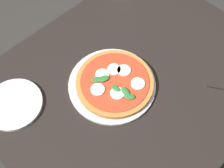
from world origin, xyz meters
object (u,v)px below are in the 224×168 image
at_px(serving_tray, 112,85).
at_px(dining_table, 130,90).
at_px(pizza, 115,82).
at_px(plate_white, 14,104).
at_px(knife, 223,88).

bearing_deg(serving_tray, dining_table, 165.37).
bearing_deg(pizza, dining_table, 168.90).
bearing_deg(plate_white, pizza, 147.96).
relative_size(dining_table, knife, 8.06).
height_order(serving_tray, knife, serving_tray).
xyz_separation_m(serving_tray, knife, (-0.29, 0.31, -0.00)).
bearing_deg(plate_white, serving_tray, 148.29).
bearing_deg(pizza, serving_tray, -44.12).
distance_m(dining_table, plate_white, 0.48).
bearing_deg(serving_tray, knife, 133.42).
height_order(serving_tray, plate_white, plate_white).
height_order(serving_tray, pizza, pizza).
bearing_deg(knife, pizza, -46.65).
relative_size(serving_tray, pizza, 1.14).
height_order(dining_table, plate_white, plate_white).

